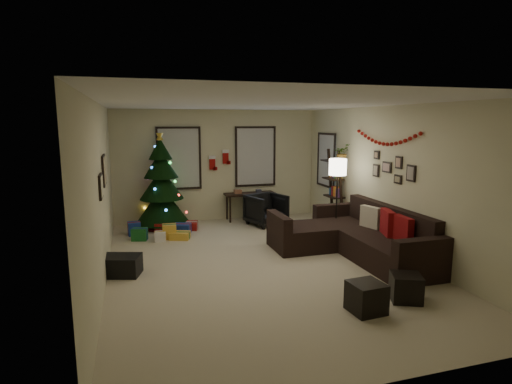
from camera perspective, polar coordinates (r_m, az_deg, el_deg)
floor at (r=7.25m, az=0.63°, el=-9.81°), size 7.00×7.00×0.00m
ceiling at (r=6.84m, az=0.67°, el=12.05°), size 7.00×7.00×0.00m
wall_back at (r=10.28m, az=-5.23°, el=3.65°), size 5.00×0.00×5.00m
wall_front at (r=3.80m, az=16.82°, el=-6.98°), size 5.00×0.00×5.00m
wall_left at (r=6.62m, az=-20.47°, el=-0.21°), size 0.00×7.00×7.00m
wall_right at (r=8.02m, az=17.95°, el=1.55°), size 0.00×7.00×7.00m
window_back_left at (r=10.09m, az=-10.52°, el=4.56°), size 1.05×0.06×1.50m
window_back_right at (r=10.47m, az=-0.10°, el=4.90°), size 1.05×0.06×1.50m
window_right_wall at (r=10.17m, az=9.67°, el=4.34°), size 0.06×0.90×1.30m
christmas_tree at (r=9.75m, az=-12.81°, el=0.63°), size 1.20×1.20×2.24m
presents at (r=9.12m, az=-12.34°, el=-5.20°), size 1.50×1.01×0.30m
sofa at (r=7.88m, az=13.39°, el=-6.20°), size 2.04×2.95×0.91m
pillow_red_a at (r=7.33m, az=19.46°, el=-4.92°), size 0.14×0.46×0.45m
pillow_red_b at (r=7.67m, az=17.57°, el=-4.19°), size 0.28×0.51×0.49m
pillow_cream at (r=8.10m, az=15.44°, el=-3.43°), size 0.24×0.44×0.43m
ottoman_near at (r=5.65m, az=14.88°, el=-13.79°), size 0.44×0.44×0.39m
ottoman_far at (r=6.14m, az=19.86°, el=-12.22°), size 0.51×0.51×0.37m
desk at (r=10.29m, az=-0.83°, el=-0.56°), size 1.24×0.44×0.67m
desk_chair at (r=9.79m, az=1.41°, el=-2.42°), size 0.91×0.88×0.74m
bookshelf at (r=9.48m, az=10.76°, el=0.13°), size 0.30×0.53×1.81m
potted_plant at (r=9.15m, az=11.68°, el=5.64°), size 0.57×0.56×0.49m
floor_lamp at (r=8.58m, az=11.12°, el=2.66°), size 0.35×0.35×1.67m
art_map at (r=7.26m, az=-20.12°, el=2.81°), size 0.04×0.60×0.50m
art_abstract at (r=6.34m, az=-20.51°, el=0.74°), size 0.04×0.45×0.35m
gallery at (r=7.92m, az=18.21°, el=3.06°), size 0.03×1.25×0.54m
garland at (r=8.04m, az=17.37°, el=7.12°), size 0.08×1.90×0.30m
stocking_left at (r=10.21m, az=-5.98°, el=4.03°), size 0.20×0.05×0.36m
stocking_right at (r=10.24m, az=-4.15°, el=4.86°), size 0.20×0.05×0.36m
storage_bin at (r=7.03m, az=-18.18°, el=-9.55°), size 0.73×0.59×0.32m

